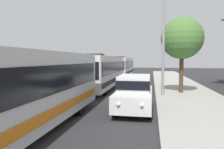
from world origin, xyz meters
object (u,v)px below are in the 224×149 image
at_px(roadside_tree, 182,39).
at_px(white_suv, 134,91).
at_px(bus_middle, 122,66).
at_px(bus_second_in_line, 102,71).
at_px(streetlamp_mid, 164,26).
at_px(bus_lead, 24,88).

bearing_deg(roadside_tree, white_suv, -117.57).
bearing_deg(bus_middle, bus_second_in_line, -90.00).
xyz_separation_m(bus_middle, streetlamp_mid, (5.40, -17.58, 3.43)).
height_order(bus_middle, streetlamp_mid, streetlamp_mid).
distance_m(bus_middle, roadside_tree, 17.50).
bearing_deg(bus_second_in_line, roadside_tree, -16.91).
bearing_deg(bus_second_in_line, bus_middle, 90.00).
xyz_separation_m(bus_lead, streetlamp_mid, (5.40, 8.82, 3.44)).
bearing_deg(streetlamp_mid, bus_second_in_line, 144.68).
bearing_deg(bus_second_in_line, white_suv, -65.83).
distance_m(bus_lead, bus_second_in_line, 12.64).
bearing_deg(roadside_tree, streetlamp_mid, -131.10).
distance_m(white_suv, streetlamp_mid, 6.25).
distance_m(bus_middle, streetlamp_mid, 18.70).
xyz_separation_m(bus_middle, roadside_tree, (6.90, -15.85, 2.71)).
bearing_deg(bus_lead, bus_middle, 90.00).
height_order(streetlamp_mid, roadside_tree, streetlamp_mid).
xyz_separation_m(bus_second_in_line, roadside_tree, (6.90, -2.10, 2.71)).
relative_size(bus_lead, streetlamp_mid, 1.34).
bearing_deg(bus_second_in_line, bus_lead, -90.00).
distance_m(bus_second_in_line, bus_middle, 13.75).
bearing_deg(white_suv, streetlamp_mid, 68.93).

